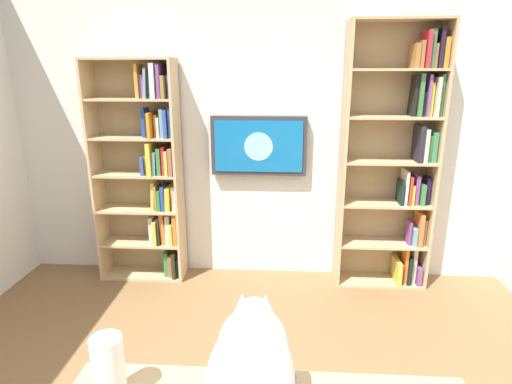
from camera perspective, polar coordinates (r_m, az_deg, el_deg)
wall_back at (r=3.69m, az=0.71°, el=8.57°), size 4.52×0.06×2.70m
bookshelf_left at (r=3.69m, az=19.13°, el=4.21°), size 0.78×0.28×2.24m
bookshelf_right at (r=3.77m, az=-14.58°, el=2.69°), size 0.76×0.28×1.95m
wall_mounted_tv at (r=3.63m, az=0.38°, el=6.37°), size 0.83×0.07×0.52m
cat at (r=1.43m, az=-0.71°, el=-23.43°), size 0.31×0.62×0.39m
paper_towel_roll at (r=1.64m, az=-19.64°, el=-21.98°), size 0.11×0.11×0.25m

